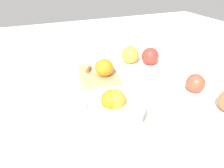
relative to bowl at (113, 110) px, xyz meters
name	(u,v)px	position (x,y,z in m)	size (l,w,h in m)	color
ground_plane	(134,90)	(0.15, -0.15, -0.04)	(2.40, 2.40, 0.00)	silver
bowl	(113,110)	(0.00, 0.00, 0.00)	(0.19, 0.19, 0.10)	beige
cutting_board	(98,75)	(0.30, -0.06, -0.03)	(0.20, 0.15, 0.02)	tan
orange_on_board	(104,68)	(0.26, -0.07, 0.01)	(0.07, 0.07, 0.07)	orange
knife	(91,67)	(0.36, -0.04, -0.02)	(0.14, 0.10, 0.01)	silver
apple_front_right	(150,56)	(0.33, -0.33, 0.00)	(0.08, 0.08, 0.08)	red
apple_front_left	(195,83)	(0.05, -0.35, -0.01)	(0.07, 0.07, 0.07)	#D6422D
apple_front_right_2	(130,55)	(0.38, -0.25, 0.00)	(0.08, 0.08, 0.08)	gold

